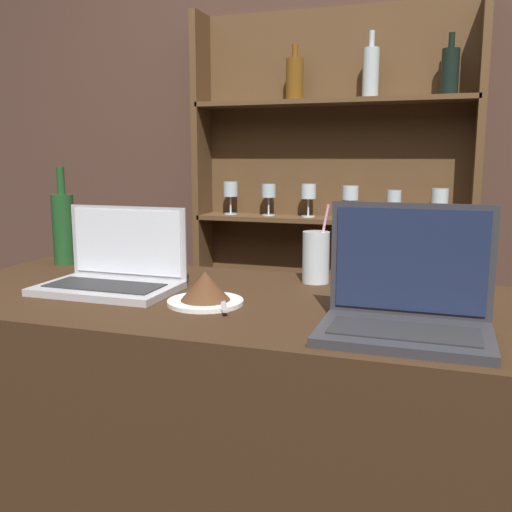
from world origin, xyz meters
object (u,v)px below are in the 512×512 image
water_glass (316,257)px  laptop_far (406,304)px  laptop_near (114,272)px  cake_plate (205,290)px  wine_bottle_green (63,227)px

water_glass → laptop_far: bearing=-55.8°
laptop_near → cake_plate: 0.29m
water_glass → wine_bottle_green: bearing=179.1°
laptop_near → wine_bottle_green: size_ratio=1.12×
laptop_far → water_glass: laptop_far is taller
laptop_far → cake_plate: bearing=169.9°
laptop_near → cake_plate: size_ratio=1.90×
laptop_near → water_glass: water_glass is taller
laptop_near → laptop_far: 0.76m
laptop_far → water_glass: (-0.27, 0.39, 0.01)m
laptop_far → water_glass: 0.47m
cake_plate → laptop_far: bearing=-10.1°
wine_bottle_green → water_glass: bearing=-0.9°
laptop_far → cake_plate: 0.47m
laptop_near → laptop_far: bearing=-11.3°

